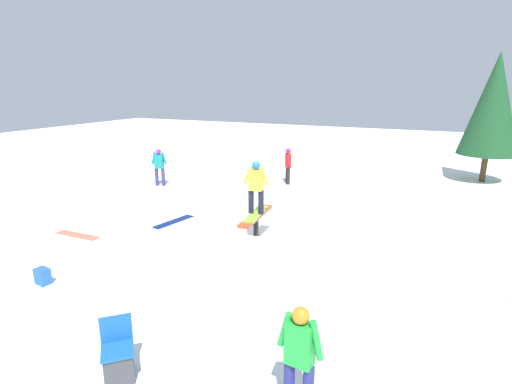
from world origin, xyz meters
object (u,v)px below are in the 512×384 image
Objects in this scene: bystander_teal at (159,165)px; pine_tree_near at (493,104)px; loose_snowboard_coral at (78,235)px; folding_chair at (118,351)px; bystander_red at (288,164)px; bystander_green at (300,355)px; backpack_on_snow at (43,276)px; main_rider_on_rail at (256,188)px; rail_feature at (256,219)px; loose_snowboard_navy at (174,222)px.

pine_tree_near is (6.38, -12.06, 2.38)m from bystander_teal.
folding_chair reaches higher than loose_snowboard_coral.
bystander_red is 1.00× the size of bystander_green.
bystander_green is 1.69× the size of folding_chair.
backpack_on_snow is (0.96, 5.94, -0.67)m from bystander_green.
bystander_green is 0.28× the size of pine_tree_near.
bystander_red is (6.40, 1.51, -0.64)m from main_rider_on_rail.
rail_feature is 5.64m from bystander_green.
bystander_red reaches higher than folding_chair.
bystander_red reaches higher than loose_snowboard_coral.
folding_chair is (-11.73, -1.83, -0.42)m from bystander_red.
bystander_teal is at bearing 53.59° from rail_feature.
bystander_green is at bearing 58.82° from loose_snowboard_navy.
loose_snowboard_coral is at bearing 100.74° from main_rider_on_rail.
main_rider_on_rail is 5.68m from bystander_green.
loose_snowboard_navy is (2.04, -1.73, 0.00)m from loose_snowboard_coral.
loose_snowboard_coral is 2.67m from loose_snowboard_navy.
bystander_teal is 11.27m from folding_chair.
pine_tree_near is (9.85, -8.87, 3.22)m from loose_snowboard_navy.
bystander_red is at bearing 55.32° from folding_chair.
bystander_red is 8.67m from loose_snowboard_coral.
bystander_green is at bearing 155.75° from loose_snowboard_coral.
folding_chair is (-9.22, -6.46, -0.44)m from bystander_teal.
main_rider_on_rail is 1.02× the size of loose_snowboard_coral.
main_rider_on_rail reaches higher than loose_snowboard_coral.
pine_tree_near reaches higher than bystander_green.
pine_tree_near is (10.27, -5.92, 1.76)m from main_rider_on_rail.
backpack_on_snow is (-3.91, 3.09, -1.31)m from main_rider_on_rail.
bystander_teal is at bearing -60.85° from backpack_on_snow.
loose_snowboard_navy is (0.42, 2.95, -1.47)m from main_rider_on_rail.
rail_feature is at bearing 126.44° from bystander_teal.
bystander_red is 6.21m from loose_snowboard_navy.
rail_feature is at bearing 0.00° from main_rider_on_rail.
bystander_green is 7.89m from loose_snowboard_navy.
main_rider_on_rail reaches higher than backpack_on_snow.
main_rider_on_rail is 0.94× the size of bystander_red.
folding_chair reaches higher than loose_snowboard_navy.
main_rider_on_rail is 0.94× the size of bystander_green.
loose_snowboard_navy is at bearing -35.87° from bystander_green.
rail_feature is 3.04m from loose_snowboard_navy.
rail_feature reaches higher than backpack_on_snow.
folding_chair is at bearing 179.41° from rail_feature.
folding_chair is at bearing 40.85° from loose_snowboard_navy.
backpack_on_snow is (-7.80, -3.05, -0.68)m from bystander_teal.
main_rider_on_rail reaches higher than bystander_teal.
bystander_green is at bearing -153.77° from rail_feature.
main_rider_on_rail is 0.98× the size of loose_snowboard_navy.
main_rider_on_rail is 6.61m from bystander_red.
bystander_teal reaches higher than rail_feature.
main_rider_on_rail is at bearing -161.74° from loose_snowboard_coral.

